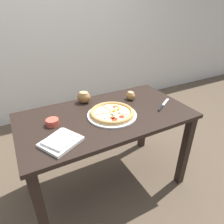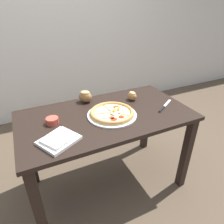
{
  "view_description": "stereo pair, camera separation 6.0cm",
  "coord_description": "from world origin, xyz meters",
  "views": [
    {
      "loc": [
        -0.58,
        -1.18,
        1.48
      ],
      "look_at": [
        0.03,
        -0.04,
        0.76
      ],
      "focal_mm": 32.0,
      "sensor_mm": 36.0,
      "label": 1
    },
    {
      "loc": [
        -0.52,
        -1.21,
        1.48
      ],
      "look_at": [
        0.03,
        -0.04,
        0.76
      ],
      "focal_mm": 32.0,
      "sensor_mm": 36.0,
      "label": 2
    }
  ],
  "objects": [
    {
      "name": "ground_plane",
      "position": [
        0.0,
        0.0,
        0.0
      ],
      "size": [
        12.0,
        12.0,
        0.0
      ],
      "primitive_type": "plane",
      "color": "brown"
    },
    {
      "name": "wall_back",
      "position": [
        0.0,
        1.56,
        1.3
      ],
      "size": [
        10.0,
        0.06,
        2.6
      ],
      "color": "beige",
      "rests_on": "ground_plane"
    },
    {
      "name": "dining_table",
      "position": [
        0.0,
        0.0,
        0.62
      ],
      "size": [
        1.3,
        0.7,
        0.73
      ],
      "color": "black",
      "rests_on": "ground_plane"
    },
    {
      "name": "pizza",
      "position": [
        0.03,
        -0.04,
        0.75
      ],
      "size": [
        0.37,
        0.37,
        0.06
      ],
      "color": "white",
      "rests_on": "dining_table"
    },
    {
      "name": "ramekin_bowl",
      "position": [
        -0.39,
        0.04,
        0.76
      ],
      "size": [
        0.09,
        0.09,
        0.05
      ],
      "color": "#C64C3D",
      "rests_on": "dining_table"
    },
    {
      "name": "napkin_folded",
      "position": [
        -0.4,
        -0.19,
        0.75
      ],
      "size": [
        0.28,
        0.26,
        0.04
      ],
      "rotation": [
        0.0,
        0.0,
        0.48
      ],
      "color": "silver",
      "rests_on": "dining_table"
    },
    {
      "name": "bread_piece_near",
      "position": [
        0.3,
        0.13,
        0.77
      ],
      "size": [
        0.09,
        0.1,
        0.08
      ],
      "rotation": [
        0.0,
        0.0,
        1.88
      ],
      "color": "#A3703D",
      "rests_on": "dining_table"
    },
    {
      "name": "bread_piece_mid",
      "position": [
        -0.07,
        0.26,
        0.79
      ],
      "size": [
        0.14,
        0.14,
        0.1
      ],
      "rotation": [
        0.0,
        0.0,
        2.46
      ],
      "color": "olive",
      "rests_on": "dining_table"
    },
    {
      "name": "knife_main",
      "position": [
        0.48,
        -0.09,
        0.74
      ],
      "size": [
        0.22,
        0.15,
        0.01
      ],
      "rotation": [
        0.0,
        0.0,
        0.56
      ],
      "color": "silver",
      "rests_on": "dining_table"
    }
  ]
}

